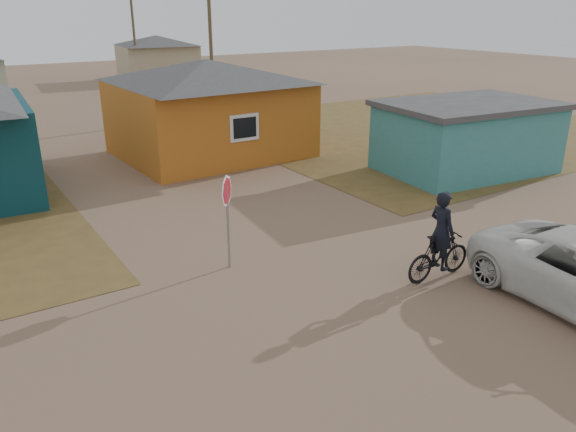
% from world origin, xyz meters
% --- Properties ---
extents(ground, '(120.00, 120.00, 0.00)m').
position_xyz_m(ground, '(0.00, 0.00, 0.00)').
color(ground, brown).
extents(grass_ne, '(20.00, 18.00, 0.00)m').
position_xyz_m(grass_ne, '(14.00, 13.00, 0.01)').
color(grass_ne, brown).
rests_on(grass_ne, ground).
extents(house_yellow, '(7.72, 6.76, 3.90)m').
position_xyz_m(house_yellow, '(2.50, 14.00, 2.00)').
color(house_yellow, '#B8631C').
rests_on(house_yellow, ground).
extents(shed_turquoise, '(6.71, 4.93, 2.60)m').
position_xyz_m(shed_turquoise, '(9.50, 6.50, 1.31)').
color(shed_turquoise, teal).
rests_on(shed_turquoise, ground).
extents(house_beige_east, '(6.95, 6.05, 3.60)m').
position_xyz_m(house_beige_east, '(10.00, 40.00, 1.86)').
color(house_beige_east, tan).
rests_on(house_beige_east, ground).
extents(utility_pole_near, '(1.40, 0.20, 8.00)m').
position_xyz_m(utility_pole_near, '(6.50, 22.00, 4.14)').
color(utility_pole_near, brown).
rests_on(utility_pole_near, ground).
extents(utility_pole_far, '(1.40, 0.20, 8.00)m').
position_xyz_m(utility_pole_far, '(7.50, 38.00, 4.14)').
color(utility_pole_far, brown).
rests_on(utility_pole_far, ground).
extents(stop_sign, '(0.70, 0.35, 2.29)m').
position_xyz_m(stop_sign, '(-1.90, 3.75, 1.70)').
color(stop_sign, gray).
rests_on(stop_sign, ground).
extents(cyclist, '(1.86, 0.67, 2.09)m').
position_xyz_m(cyclist, '(1.87, 0.64, 0.76)').
color(cyclist, black).
rests_on(cyclist, ground).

